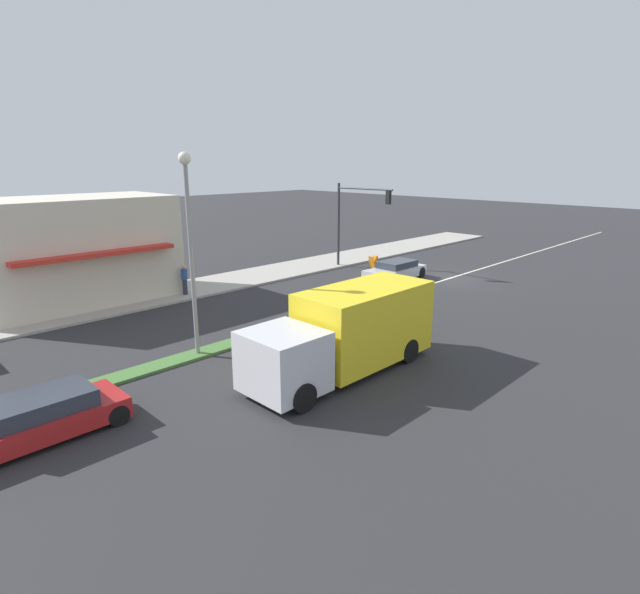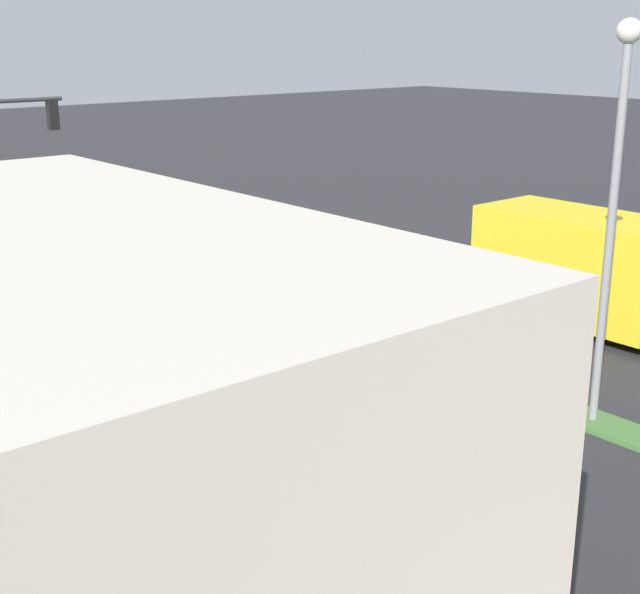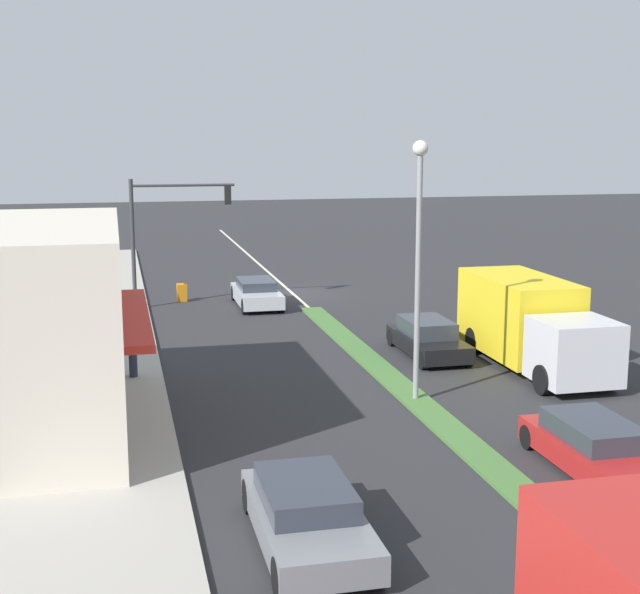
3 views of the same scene
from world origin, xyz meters
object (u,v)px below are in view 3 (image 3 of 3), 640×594
at_px(street_lamp, 419,238).
at_px(hatchback_red, 597,448).
at_px(suv_black, 428,339).
at_px(pedestrian, 133,350).
at_px(suv_grey, 307,515).
at_px(warning_aframe_sign, 182,293).
at_px(delivery_truck, 530,323).
at_px(traffic_signal_main, 165,220).
at_px(sedan_silver, 257,293).

relative_size(street_lamp, hatchback_red, 1.64).
relative_size(suv_black, hatchback_red, 0.94).
distance_m(pedestrian, suv_grey, 12.70).
height_order(warning_aframe_sign, delivery_truck, delivery_truck).
height_order(street_lamp, delivery_truck, street_lamp).
bearing_deg(hatchback_red, delivery_truck, -107.04).
distance_m(traffic_signal_main, suv_grey, 24.46).
xyz_separation_m(sedan_silver, hatchback_red, (-4.40, 21.61, -0.00)).
distance_m(suv_black, hatchback_red, 11.26).
xyz_separation_m(pedestrian, sedan_silver, (-5.71, -11.29, -0.39)).
relative_size(warning_aframe_sign, suv_black, 0.20).
xyz_separation_m(traffic_signal_main, street_lamp, (-6.12, 15.98, 0.88)).
distance_m(street_lamp, pedestrian, 9.70).
relative_size(suv_black, suv_grey, 0.96).
relative_size(delivery_truck, sedan_silver, 1.75).
distance_m(pedestrian, delivery_truck, 12.98).
height_order(pedestrian, hatchback_red, pedestrian).
xyz_separation_m(warning_aframe_sign, hatchback_red, (-7.60, 23.39, 0.16)).
xyz_separation_m(traffic_signal_main, hatchback_red, (-8.32, 22.16, -3.31)).
relative_size(delivery_truck, suv_black, 1.78).
distance_m(pedestrian, sedan_silver, 12.66).
distance_m(pedestrian, hatchback_red, 14.45).
relative_size(delivery_truck, suv_grey, 1.71).
bearing_deg(delivery_truck, warning_aframe_sign, -53.88).
bearing_deg(warning_aframe_sign, suv_grey, 90.90).
height_order(warning_aframe_sign, suv_black, suv_black).
bearing_deg(sedan_silver, traffic_signal_main, -8.06).
bearing_deg(sedan_silver, suv_black, 113.04).
xyz_separation_m(traffic_signal_main, sedan_silver, (-3.92, 0.56, -3.31)).
xyz_separation_m(delivery_truck, suv_grey, (10.00, 11.18, -0.87)).
height_order(suv_black, suv_grey, suv_black).
height_order(traffic_signal_main, suv_black, traffic_signal_main).
bearing_deg(hatchback_red, suv_grey, 15.84).
relative_size(traffic_signal_main, sedan_silver, 1.31).
bearing_deg(delivery_truck, pedestrian, -5.21).
xyz_separation_m(delivery_truck, suv_black, (2.80, -2.13, -0.87)).
bearing_deg(street_lamp, sedan_silver, -81.88).
bearing_deg(sedan_silver, street_lamp, 98.12).
relative_size(street_lamp, suv_grey, 1.68).
bearing_deg(sedan_silver, warning_aframe_sign, -29.07).
height_order(pedestrian, suv_black, pedestrian).
distance_m(street_lamp, hatchback_red, 7.79).
distance_m(traffic_signal_main, sedan_silver, 5.17).
bearing_deg(suv_grey, traffic_signal_main, -87.34).
bearing_deg(sedan_silver, suv_grey, 83.25).
bearing_deg(pedestrian, traffic_signal_main, -98.58).
height_order(pedestrian, sedan_silver, pedestrian).
bearing_deg(traffic_signal_main, suv_black, 127.37).
relative_size(street_lamp, sedan_silver, 1.72).
distance_m(warning_aframe_sign, delivery_truck, 17.67).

